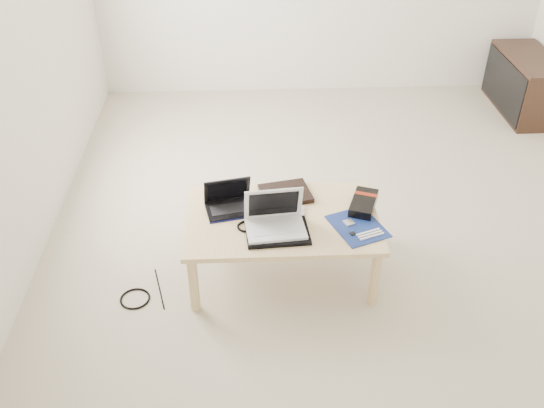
{
  "coord_description": "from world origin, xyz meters",
  "views": [
    {
      "loc": [
        -0.69,
        -3.42,
        2.44
      ],
      "look_at": [
        -0.56,
        -0.64,
        0.49
      ],
      "focal_mm": 40.0,
      "sensor_mm": 36.0,
      "label": 1
    }
  ],
  "objects_px": {
    "media_cabinet": "(525,84)",
    "netbook": "(229,203)",
    "white_laptop": "(275,220)",
    "coffee_table": "(282,224)",
    "gpu_box": "(364,203)"
  },
  "relations": [
    {
      "from": "media_cabinet",
      "to": "white_laptop",
      "type": "distance_m",
      "value": 3.21
    },
    {
      "from": "white_laptop",
      "to": "gpu_box",
      "type": "distance_m",
      "value": 0.56
    },
    {
      "from": "netbook",
      "to": "coffee_table",
      "type": "bearing_deg",
      "value": -17.69
    },
    {
      "from": "media_cabinet",
      "to": "gpu_box",
      "type": "bearing_deg",
      "value": -131.77
    },
    {
      "from": "media_cabinet",
      "to": "white_laptop",
      "type": "xyz_separation_m",
      "value": [
        -2.32,
        -2.2,
        0.22
      ]
    },
    {
      "from": "coffee_table",
      "to": "white_laptop",
      "type": "xyz_separation_m",
      "value": [
        -0.05,
        -0.12,
        0.12
      ]
    },
    {
      "from": "gpu_box",
      "to": "netbook",
      "type": "bearing_deg",
      "value": 178.46
    },
    {
      "from": "netbook",
      "to": "gpu_box",
      "type": "bearing_deg",
      "value": -1.54
    },
    {
      "from": "gpu_box",
      "to": "media_cabinet",
      "type": "bearing_deg",
      "value": 48.23
    },
    {
      "from": "media_cabinet",
      "to": "white_laptop",
      "type": "height_order",
      "value": "white_laptop"
    },
    {
      "from": "coffee_table",
      "to": "gpu_box",
      "type": "relative_size",
      "value": 3.77
    },
    {
      "from": "media_cabinet",
      "to": "white_laptop",
      "type": "relative_size",
      "value": 2.63
    },
    {
      "from": "coffee_table",
      "to": "gpu_box",
      "type": "xyz_separation_m",
      "value": [
        0.48,
        0.07,
        0.08
      ]
    },
    {
      "from": "white_laptop",
      "to": "gpu_box",
      "type": "height_order",
      "value": "white_laptop"
    },
    {
      "from": "media_cabinet",
      "to": "netbook",
      "type": "xyz_separation_m",
      "value": [
        -2.58,
        -1.99,
        0.19
      ]
    }
  ]
}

